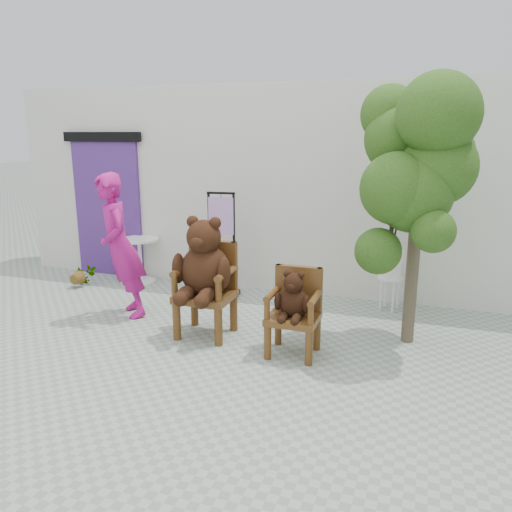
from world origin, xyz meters
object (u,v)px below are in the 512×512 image
(chair_big, at_px, (205,270))
(tree, at_px, (417,161))
(display_stand, at_px, (222,257))
(stool_bucket, at_px, (391,263))
(person, at_px, (120,247))
(cafe_table, at_px, (140,255))
(chair_small, at_px, (294,304))

(chair_big, xyz_separation_m, tree, (2.21, 0.47, 1.25))
(display_stand, bearing_deg, stool_bucket, -2.31)
(person, relative_size, display_stand, 1.21)
(cafe_table, bearing_deg, display_stand, -9.16)
(display_stand, bearing_deg, chair_big, -82.36)
(cafe_table, distance_m, stool_bucket, 3.84)
(chair_small, bearing_deg, chair_big, 171.55)
(chair_small, bearing_deg, tree, 29.64)
(person, xyz_separation_m, stool_bucket, (3.22, 1.36, -0.28))
(stool_bucket, bearing_deg, chair_big, -141.19)
(tree, bearing_deg, chair_small, -150.36)
(stool_bucket, distance_m, tree, 1.80)
(chair_small, height_order, person, person)
(chair_big, distance_m, chair_small, 1.14)
(chair_big, height_order, stool_bucket, stool_bucket)
(cafe_table, bearing_deg, person, -66.46)
(cafe_table, bearing_deg, chair_big, -40.92)
(person, xyz_separation_m, cafe_table, (-0.61, 1.40, -0.48))
(chair_big, bearing_deg, cafe_table, 139.08)
(chair_big, xyz_separation_m, stool_bucket, (1.96, 1.58, -0.14))
(chair_small, distance_m, tree, 1.95)
(person, relative_size, tree, 0.63)
(chair_big, distance_m, stool_bucket, 2.52)
(cafe_table, height_order, display_stand, display_stand)
(person, xyz_separation_m, display_stand, (0.89, 1.16, -0.34))
(person, relative_size, cafe_table, 2.61)
(chair_big, bearing_deg, display_stand, 104.92)
(stool_bucket, bearing_deg, chair_small, -116.36)
(display_stand, xyz_separation_m, tree, (2.58, -0.91, 1.45))
(chair_big, relative_size, person, 0.77)
(display_stand, distance_m, stool_bucket, 2.34)
(display_stand, distance_m, tree, 3.09)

